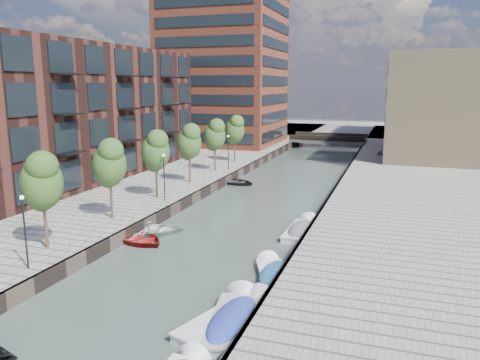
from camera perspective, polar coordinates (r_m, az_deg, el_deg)
The scene contains 28 objects.
water at distance 53.66m, azimuth 5.81°, elevation -0.24°, with size 300.00×300.00×0.00m, color #38473F.
quay_left at distance 70.74m, azimuth -23.91°, elevation 2.09°, with size 60.00×140.00×1.00m, color gray.
quay_right at distance 52.45m, azimuth 23.10°, elevation -0.84°, with size 20.00×140.00×1.00m, color gray.
quay_wall_left at distance 55.21m, azimuth -0.36°, elevation 0.68°, with size 0.25×140.00×1.00m, color #332823.
quay_wall_right at distance 52.57m, azimuth 12.31°, elevation -0.14°, with size 0.25×140.00×1.00m, color #332823.
far_closure at distance 112.32m, azimuth 12.79°, elevation 5.95°, with size 80.00×40.00×1.00m, color gray.
apartment_block at distance 52.07m, azimuth -18.91°, elevation 7.73°, with size 8.00×38.00×14.00m, color #321813.
tower at distance 81.60m, azimuth -1.91°, elevation 15.12°, with size 18.00×18.00×30.00m, color brown.
tan_block_near at distance 73.41m, azimuth 22.39°, elevation 8.42°, with size 12.00×25.00×14.00m, color #97815C.
tan_block_far at distance 99.34m, azimuth 21.58°, elevation 9.66°, with size 12.00×20.00×16.00m, color #97815C.
bridge at distance 84.58m, azimuth 10.75°, elevation 4.89°, with size 13.00×6.00×1.30m.
tree_1 at distance 30.53m, azimuth -23.03°, elevation 0.04°, with size 2.50×2.50×5.95m.
tree_2 at distance 35.95m, azimuth -15.65°, elevation 2.15°, with size 2.50×2.50×5.95m.
tree_3 at distance 41.84m, azimuth -10.27°, elevation 3.67°, with size 2.50×2.50×5.95m.
tree_4 at distance 48.03m, azimuth -6.23°, elevation 4.78°, with size 2.50×2.50×5.95m.
tree_5 at distance 54.41m, azimuth -3.11°, elevation 5.62°, with size 2.50×2.50×5.95m.
tree_6 at distance 60.94m, azimuth -0.65°, elevation 6.27°, with size 2.50×2.50×5.95m.
lamp_0 at distance 27.94m, azimuth -24.81°, elevation -4.91°, with size 0.24×0.24×4.12m.
lamp_1 at distance 40.64m, azimuth -9.25°, elevation 0.91°, with size 0.24×0.24×4.12m.
lamp_2 at distance 55.09m, azimuth -1.44°, elevation 3.83°, with size 0.24×0.24×4.12m.
sloop_2 at distance 34.15m, azimuth -12.39°, elevation -7.36°, with size 3.47×4.87×1.01m, color maroon.
sloop_3 at distance 35.66m, azimuth -10.93°, elevation -6.49°, with size 3.65×5.12×1.06m, color silver.
sloop_4 at distance 52.38m, azimuth -0.68°, elevation -0.47°, with size 3.45×4.83×1.00m, color #232426.
motorboat_0 at distance 22.74m, azimuth -0.71°, elevation -16.48°, with size 2.87×5.88×1.88m.
motorboat_2 at distance 23.01m, azimuth -0.65°, elevation -16.45°, with size 3.61×5.93×1.87m.
motorboat_3 at distance 27.77m, azimuth 3.97°, elevation -11.21°, with size 3.16×4.72×1.49m.
motorboat_4 at distance 35.61m, azimuth 7.64°, elevation -6.03°, with size 2.02×5.43×1.79m.
car at distance 71.44m, azimuth 17.41°, elevation 3.55°, with size 1.47×3.66×1.25m, color #ADAEB2.
Camera 1 is at (11.67, -11.23, 10.91)m, focal length 35.00 mm.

